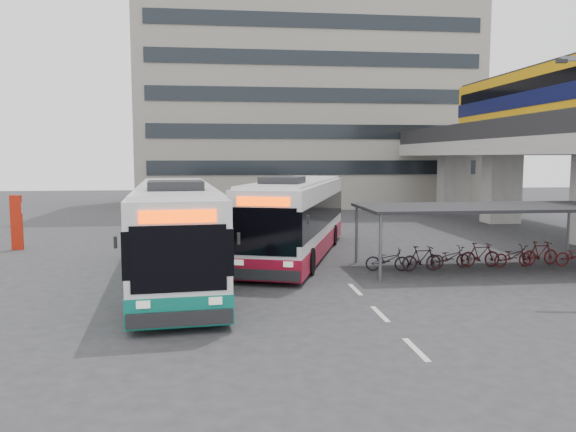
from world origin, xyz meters
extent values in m
plane|color=#28282B|center=(0.00, 0.00, 0.00)|extent=(120.00, 120.00, 0.00)
cube|color=gray|center=(17.00, 18.00, 2.30)|extent=(2.20, 1.60, 4.60)
cube|color=gray|center=(17.00, 26.00, 2.30)|extent=(2.20, 1.60, 4.60)
cube|color=gray|center=(17.00, 12.00, 5.05)|extent=(8.00, 32.00, 0.90)
cube|color=black|center=(13.25, 12.00, 6.05)|extent=(0.35, 32.00, 1.10)
cube|color=#C5890B|center=(17.00, 12.04, 7.60)|extent=(2.90, 20.00, 3.90)
cube|color=#090C34|center=(17.00, 12.04, 7.80)|extent=(2.98, 20.02, 0.90)
cube|color=black|center=(17.00, 12.04, 8.60)|extent=(2.96, 19.20, 0.70)
cube|color=black|center=(17.00, 12.04, 9.55)|extent=(2.70, 19.60, 0.25)
cylinder|color=#595B60|center=(3.70, 4.80, 1.20)|extent=(0.12, 0.12, 2.40)
cylinder|color=#595B60|center=(13.30, 4.80, 1.20)|extent=(0.12, 0.12, 2.40)
cylinder|color=#595B60|center=(3.70, 1.20, 1.20)|extent=(0.12, 0.12, 2.40)
cube|color=black|center=(8.50, 3.00, 2.48)|extent=(10.00, 4.00, 0.12)
imported|color=black|center=(4.50, 3.00, 0.45)|extent=(1.71, 0.60, 0.90)
imported|color=black|center=(5.83, 3.00, 0.50)|extent=(1.66, 0.47, 1.00)
imported|color=black|center=(7.17, 3.00, 0.45)|extent=(1.71, 0.60, 0.90)
imported|color=black|center=(8.50, 3.00, 0.50)|extent=(1.66, 0.47, 1.00)
imported|color=#350C0F|center=(9.83, 3.00, 0.45)|extent=(1.71, 0.60, 0.90)
imported|color=#3F0C0F|center=(11.17, 3.00, 0.50)|extent=(1.66, 0.47, 1.00)
imported|color=#490C0F|center=(12.50, 3.00, 0.45)|extent=(1.71, 0.60, 0.90)
cube|color=gray|center=(6.00, 36.00, 12.50)|extent=(30.00, 15.00, 25.00)
cube|color=beige|center=(2.50, -6.00, 0.01)|extent=(0.15, 1.60, 0.01)
cube|color=beige|center=(2.50, -3.00, 0.01)|extent=(0.15, 1.60, 0.01)
cube|color=beige|center=(2.50, 0.00, 0.01)|extent=(0.15, 1.60, 0.01)
cube|color=white|center=(1.40, 6.70, 1.90)|extent=(6.42, 12.69, 2.86)
cube|color=maroon|center=(1.40, 6.70, 0.57)|extent=(6.47, 12.74, 0.78)
cube|color=black|center=(1.40, 6.70, 2.03)|extent=(6.48, 12.72, 1.20)
cube|color=#FF3C00|center=(-0.55, 0.77, 2.96)|extent=(1.79, 0.66, 0.31)
cube|color=black|center=(0.42, 3.74, 3.56)|extent=(2.03, 2.08, 0.29)
cylinder|color=black|center=(-1.03, 3.30, 0.52)|extent=(0.62, 1.09, 1.04)
cylinder|color=black|center=(3.67, 9.63, 0.52)|extent=(0.62, 1.09, 1.04)
cube|color=white|center=(-3.61, 2.05, 1.93)|extent=(3.84, 12.87, 2.90)
cube|color=#0C6D5C|center=(-3.61, 2.05, 0.58)|extent=(3.88, 12.91, 0.79)
cube|color=black|center=(-3.61, 2.05, 2.06)|extent=(3.90, 12.89, 1.21)
cube|color=#FF3C00|center=(-3.03, -4.26, 3.01)|extent=(1.88, 0.25, 0.32)
cube|color=black|center=(-3.32, -1.10, 3.61)|extent=(1.76, 1.83, 0.30)
cylinder|color=black|center=(-4.50, -2.10, 0.53)|extent=(0.41, 1.08, 1.06)
cylinder|color=black|center=(-2.67, 5.70, 0.53)|extent=(0.41, 1.08, 1.06)
imported|color=black|center=(-2.45, 0.31, 0.87)|extent=(0.72, 0.76, 1.74)
cube|color=black|center=(9.31, -0.40, 7.64)|extent=(0.37, 0.23, 0.12)
cube|color=#B41C0B|center=(-11.82, 10.03, 1.32)|extent=(0.53, 0.19, 2.65)
cube|color=white|center=(-11.82, 10.03, 2.01)|extent=(0.57, 0.07, 0.53)
camera|label=1|loc=(-1.96, -18.23, 4.47)|focal=35.00mm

